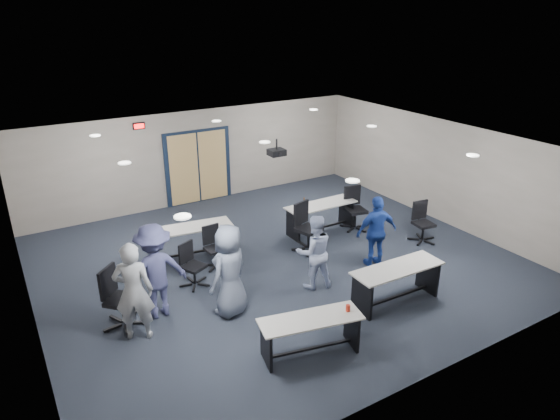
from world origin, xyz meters
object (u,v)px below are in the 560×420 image
chair_back_c (309,228)px  table_front_left (311,329)px  person_lightblue (314,252)px  table_back_left (191,236)px  chair_loose_left (122,298)px  person_gray (134,292)px  chair_back_a (194,265)px  person_navy (377,231)px  chair_back_d (356,209)px  chair_back_b (215,248)px  chair_loose_right (424,223)px  table_back_right (320,213)px  table_front_right (397,278)px  person_plaid (230,271)px  person_back (155,271)px

chair_back_c → table_front_left: bearing=-140.0°
table_front_left → person_lightblue: (1.28, 1.77, 0.31)m
table_back_left → chair_loose_left: size_ratio=1.69×
table_back_left → person_gray: bearing=-121.5°
chair_back_a → person_navy: size_ratio=0.57×
chair_back_a → person_gray: (-1.51, -1.13, 0.44)m
table_front_left → chair_back_d: size_ratio=1.61×
person_navy → table_front_left: bearing=43.0°
chair_loose_left → person_lightblue: person_lightblue is taller
chair_back_a → table_front_left: bearing=-100.4°
chair_back_b → chair_back_d: chair_back_d is taller
table_back_left → person_navy: 4.17m
chair_loose_left → chair_loose_right: (7.23, -0.25, -0.07)m
chair_back_a → chair_back_c: size_ratio=0.80×
chair_back_a → chair_back_c: 2.93m
table_back_right → person_lightblue: (-1.68, -2.14, 0.26)m
table_front_right → person_plaid: person_plaid is taller
table_front_right → table_back_right: size_ratio=1.01×
chair_back_c → table_front_right: bearing=-102.4°
chair_loose_left → person_gray: 0.58m
table_front_left → table_front_right: (2.31, 0.45, 0.05)m
chair_loose_right → person_plaid: size_ratio=0.56×
chair_loose_right → table_back_right: bearing=144.3°
person_lightblue → person_back: person_back is taller
table_front_right → person_navy: size_ratio=1.16×
person_back → chair_back_d: bearing=-168.8°
person_back → person_plaid: bearing=150.8°
table_back_right → person_gray: size_ratio=1.03×
chair_back_a → chair_loose_right: (5.60, -0.92, 0.03)m
chair_back_d → table_front_left: bearing=-125.8°
person_lightblue → person_back: 3.14m
table_back_left → person_navy: size_ratio=1.19×
person_gray → person_back: size_ratio=0.99×
person_navy → person_back: bearing=4.3°
table_front_right → chair_loose_right: bearing=35.8°
table_front_right → chair_back_a: 4.07m
chair_back_b → chair_back_c: 2.25m
chair_back_a → person_navy: (3.79, -1.23, 0.35)m
person_gray → person_plaid: bearing=-160.2°
chair_back_d → chair_loose_left: 6.40m
person_plaid → table_front_right: bearing=129.5°
chair_back_d → person_gray: 6.40m
chair_back_d → person_navy: size_ratio=0.68×
chair_back_c → person_lightblue: 1.66m
chair_loose_right → person_navy: 1.87m
chair_loose_left → person_plaid: (1.83, -0.62, 0.32)m
chair_back_d → person_plaid: 4.83m
table_front_left → person_lightblue: size_ratio=1.13×
table_front_left → table_back_left: (-0.37, 4.29, 0.04)m
chair_back_a → chair_loose_left: size_ratio=0.81×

